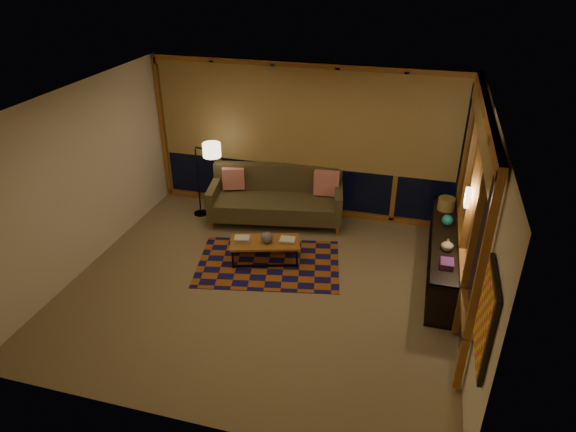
% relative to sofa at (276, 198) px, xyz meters
% --- Properties ---
extents(floor, '(5.50, 5.00, 0.01)m').
position_rel_sofa_xyz_m(floor, '(0.36, -1.91, -0.47)').
color(floor, '#9A8860').
rests_on(floor, ground).
extents(ceiling, '(5.50, 5.00, 0.01)m').
position_rel_sofa_xyz_m(ceiling, '(0.36, -1.91, 2.23)').
color(ceiling, white).
rests_on(ceiling, walls).
extents(walls, '(5.51, 5.01, 2.70)m').
position_rel_sofa_xyz_m(walls, '(0.36, -1.91, 0.88)').
color(walls, beige).
rests_on(walls, floor).
extents(window_wall_back, '(5.30, 0.16, 2.60)m').
position_rel_sofa_xyz_m(window_wall_back, '(0.36, 0.52, 0.88)').
color(window_wall_back, brown).
rests_on(window_wall_back, walls).
extents(window_wall_right, '(0.16, 3.70, 2.60)m').
position_rel_sofa_xyz_m(window_wall_right, '(3.04, -1.31, 0.88)').
color(window_wall_right, brown).
rests_on(window_wall_right, walls).
extents(wall_art, '(0.06, 0.74, 0.94)m').
position_rel_sofa_xyz_m(wall_art, '(3.07, -3.76, 0.98)').
color(wall_art, red).
rests_on(wall_art, walls).
extents(wall_sconce, '(0.12, 0.18, 0.22)m').
position_rel_sofa_xyz_m(wall_sconce, '(2.98, -1.46, 1.08)').
color(wall_sconce, beige).
rests_on(wall_sconce, walls).
extents(sofa, '(2.41, 1.32, 0.93)m').
position_rel_sofa_xyz_m(sofa, '(0.00, 0.00, 0.00)').
color(sofa, brown).
rests_on(sofa, floor).
extents(pillow_left, '(0.41, 0.25, 0.39)m').
position_rel_sofa_xyz_m(pillow_left, '(-0.81, 0.08, 0.19)').
color(pillow_left, red).
rests_on(pillow_left, sofa).
extents(pillow_right, '(0.45, 0.18, 0.44)m').
position_rel_sofa_xyz_m(pillow_right, '(0.83, 0.32, 0.22)').
color(pillow_right, red).
rests_on(pillow_right, sofa).
extents(area_rug, '(2.41, 1.85, 0.01)m').
position_rel_sofa_xyz_m(area_rug, '(0.27, -1.34, -0.46)').
color(area_rug, brown).
rests_on(area_rug, floor).
extents(coffee_table, '(1.16, 0.77, 0.35)m').
position_rel_sofa_xyz_m(coffee_table, '(0.20, -1.28, -0.29)').
color(coffee_table, brown).
rests_on(coffee_table, floor).
extents(book_stack_a, '(0.27, 0.24, 0.07)m').
position_rel_sofa_xyz_m(book_stack_a, '(-0.14, -1.35, -0.08)').
color(book_stack_a, beige).
rests_on(book_stack_a, coffee_table).
extents(book_stack_b, '(0.25, 0.21, 0.05)m').
position_rel_sofa_xyz_m(book_stack_b, '(0.54, -1.18, -0.09)').
color(book_stack_b, beige).
rests_on(book_stack_b, coffee_table).
extents(ceramic_pot, '(0.19, 0.19, 0.18)m').
position_rel_sofa_xyz_m(ceramic_pot, '(0.24, -1.30, -0.02)').
color(ceramic_pot, '#2C2B2E').
rests_on(ceramic_pot, coffee_table).
extents(floor_lamp, '(0.50, 0.36, 1.42)m').
position_rel_sofa_xyz_m(floor_lamp, '(-1.42, -0.09, 0.24)').
color(floor_lamp, black).
rests_on(floor_lamp, floor).
extents(bookshelf, '(0.40, 2.60, 0.65)m').
position_rel_sofa_xyz_m(bookshelf, '(2.85, -0.91, -0.14)').
color(bookshelf, black).
rests_on(bookshelf, floor).
extents(basket, '(0.33, 0.33, 0.20)m').
position_rel_sofa_xyz_m(basket, '(2.83, -0.05, 0.28)').
color(basket, olive).
rests_on(basket, bookshelf).
extents(teal_bowl, '(0.19, 0.19, 0.17)m').
position_rel_sofa_xyz_m(teal_bowl, '(2.85, -0.57, 0.27)').
color(teal_bowl, teal).
rests_on(teal_bowl, bookshelf).
extents(vase, '(0.19, 0.19, 0.17)m').
position_rel_sofa_xyz_m(vase, '(2.85, -1.30, 0.27)').
color(vase, tan).
rests_on(vase, bookshelf).
extents(shelf_book_stack, '(0.23, 0.29, 0.08)m').
position_rel_sofa_xyz_m(shelf_book_stack, '(2.85, -1.71, 0.22)').
color(shelf_book_stack, beige).
rests_on(shelf_book_stack, bookshelf).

